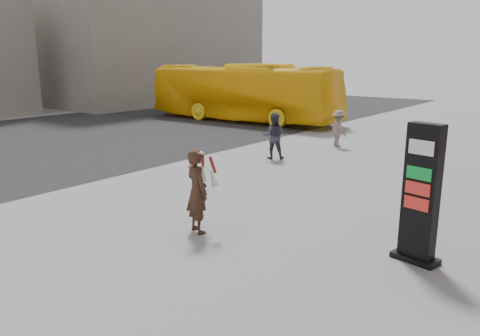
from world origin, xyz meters
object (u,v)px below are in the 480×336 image
Objects in this scene: bus at (243,93)px; woman at (197,190)px; pedestrian_b at (339,128)px; pedestrian_a at (273,136)px; info_pylon at (421,194)px; pedestrian_c at (428,145)px.

woman is at bearing -147.61° from bus.
pedestrian_a is at bearing 110.67° from pedestrian_b.
woman reaches higher than pedestrian_b.
bus is at bearing -35.86° from woman.
pedestrian_a is at bearing 151.75° from info_pylon.
info_pylon is 9.06m from pedestrian_a.
info_pylon is at bearing 156.31° from pedestrian_b.
info_pylon is 1.69× the size of pedestrian_c.
pedestrian_a is 3.74m from pedestrian_b.
pedestrian_c is at bearing -168.73° from pedestrian_b.
info_pylon reaches higher than woman.
pedestrian_c is (4.83, 2.11, -0.08)m from pedestrian_a.
pedestrian_b is at bearing -59.54° from woman.
pedestrian_a reaches higher than pedestrian_b.
pedestrian_a is at bearing 88.11° from pedestrian_c.
woman is 7.65m from pedestrian_a.
woman is 9.38m from pedestrian_c.
info_pylon is at bearing 106.87° from pedestrian_a.
woman is 0.15× the size of bus.
bus is 7.00× the size of pedestrian_a.
bus reaches higher than woman.
info_pylon is 1.52× the size of pedestrian_a.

